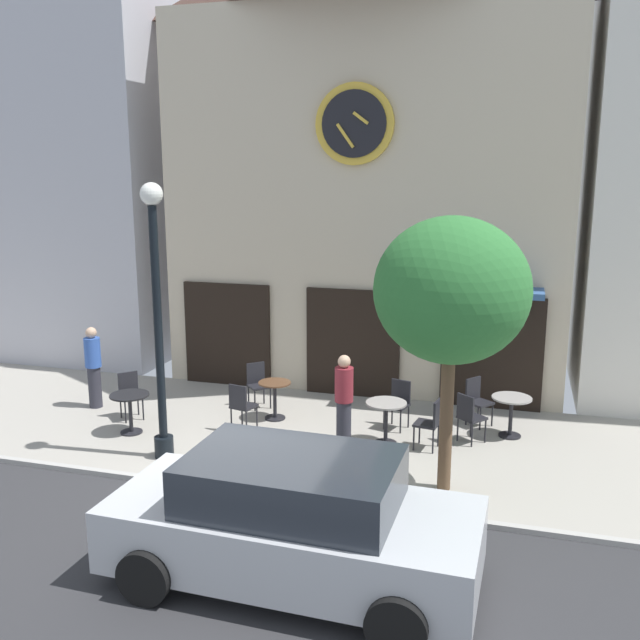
{
  "coord_description": "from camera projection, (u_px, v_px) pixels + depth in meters",
  "views": [
    {
      "loc": [
        3.68,
        -8.92,
        4.75
      ],
      "look_at": [
        0.39,
        2.54,
        2.17
      ],
      "focal_mm": 39.16,
      "sensor_mm": 36.0,
      "label": 1
    }
  ],
  "objects": [
    {
      "name": "ground_plane",
      "position": [
        247.0,
        499.0,
        10.33
      ],
      "size": [
        26.61,
        10.27,
        0.13
      ],
      "color": "#9E998E"
    },
    {
      "name": "clock_building",
      "position": [
        371.0,
        138.0,
        15.26
      ],
      "size": [
        8.61,
        4.35,
        10.46
      ],
      "color": "beige",
      "rests_on": "ground_plane"
    },
    {
      "name": "neighbor_building_left",
      "position": [
        55.0,
        138.0,
        18.09
      ],
      "size": [
        6.8,
        4.11,
        11.07
      ],
      "color": "#B2B2BC",
      "rests_on": "ground_plane"
    },
    {
      "name": "street_lamp",
      "position": [
        158.0,
        323.0,
        11.29
      ],
      "size": [
        0.36,
        0.36,
        4.56
      ],
      "color": "black",
      "rests_on": "ground_plane"
    },
    {
      "name": "street_tree",
      "position": [
        451.0,
        292.0,
        9.97
      ],
      "size": [
        2.25,
        2.02,
        4.12
      ],
      "color": "brown",
      "rests_on": "ground_plane"
    },
    {
      "name": "cafe_table_leftmost",
      "position": [
        130.0,
        405.0,
        12.73
      ],
      "size": [
        0.72,
        0.72,
        0.74
      ],
      "color": "black",
      "rests_on": "ground_plane"
    },
    {
      "name": "cafe_table_near_curb",
      "position": [
        275.0,
        394.0,
        13.47
      ],
      "size": [
        0.63,
        0.63,
        0.74
      ],
      "color": "black",
      "rests_on": "ground_plane"
    },
    {
      "name": "cafe_table_center_left",
      "position": [
        386.0,
        414.0,
        12.21
      ],
      "size": [
        0.72,
        0.72,
        0.77
      ],
      "color": "black",
      "rests_on": "ground_plane"
    },
    {
      "name": "cafe_table_center_right",
      "position": [
        511.0,
        409.0,
        12.56
      ],
      "size": [
        0.71,
        0.71,
        0.75
      ],
      "color": "black",
      "rests_on": "ground_plane"
    },
    {
      "name": "cafe_chair_by_entrance",
      "position": [
        431.0,
        420.0,
        11.99
      ],
      "size": [
        0.46,
        0.46,
        0.9
      ],
      "color": "black",
      "rests_on": "ground_plane"
    },
    {
      "name": "cafe_chair_outer",
      "position": [
        399.0,
        400.0,
        13.01
      ],
      "size": [
        0.5,
        0.5,
        0.9
      ],
      "color": "black",
      "rests_on": "ground_plane"
    },
    {
      "name": "cafe_chair_right_end",
      "position": [
        258.0,
        381.0,
        14.18
      ],
      "size": [
        0.57,
        0.57,
        0.9
      ],
      "color": "black",
      "rests_on": "ground_plane"
    },
    {
      "name": "cafe_chair_near_lamp",
      "position": [
        477.0,
        398.0,
        13.17
      ],
      "size": [
        0.56,
        0.56,
        0.9
      ],
      "color": "black",
      "rests_on": "ground_plane"
    },
    {
      "name": "cafe_chair_facing_wall",
      "position": [
        130.0,
        392.0,
        13.52
      ],
      "size": [
        0.57,
        0.57,
        0.9
      ],
      "color": "black",
      "rests_on": "ground_plane"
    },
    {
      "name": "cafe_chair_under_awning",
      "position": [
        241.0,
        403.0,
        12.85
      ],
      "size": [
        0.48,
        0.48,
        0.9
      ],
      "color": "black",
      "rests_on": "ground_plane"
    },
    {
      "name": "cafe_chair_mid_row",
      "position": [
        469.0,
        414.0,
        12.27
      ],
      "size": [
        0.56,
        0.56,
        0.9
      ],
      "color": "black",
      "rests_on": "ground_plane"
    },
    {
      "name": "pedestrian_blue",
      "position": [
        93.0,
        366.0,
        14.07
      ],
      "size": [
        0.37,
        0.37,
        1.67
      ],
      "color": "#2D2D38",
      "rests_on": "ground_plane"
    },
    {
      "name": "pedestrian_maroon",
      "position": [
        344.0,
        401.0,
        11.98
      ],
      "size": [
        0.45,
        0.45,
        1.67
      ],
      "color": "#2D2D38",
      "rests_on": "ground_plane"
    },
    {
      "name": "parked_car_silver",
      "position": [
        292.0,
        521.0,
        8.08
      ],
      "size": [
        4.34,
        2.1,
        1.55
      ],
      "color": "#B7BABF",
      "rests_on": "ground_plane"
    }
  ]
}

